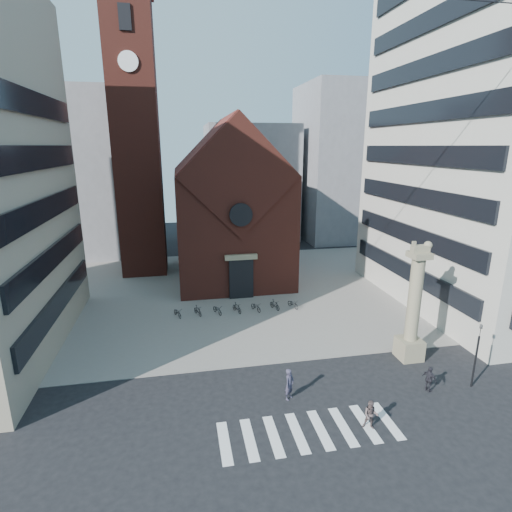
# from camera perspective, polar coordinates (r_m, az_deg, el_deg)

# --- Properties ---
(ground) EXTENTS (120.00, 120.00, 0.00)m
(ground) POSITION_cam_1_polar(r_m,az_deg,el_deg) (25.69, 4.11, -19.68)
(ground) COLOR black
(ground) RESTS_ON ground
(piazza) EXTENTS (46.00, 30.00, 0.05)m
(piazza) POSITION_cam_1_polar(r_m,az_deg,el_deg) (42.30, -2.55, -4.96)
(piazza) COLOR gray
(piazza) RESTS_ON ground
(zebra_crossing) EXTENTS (10.20, 3.20, 0.01)m
(zebra_crossing) POSITION_cam_1_polar(r_m,az_deg,el_deg) (23.53, 7.57, -23.55)
(zebra_crossing) COLOR white
(zebra_crossing) RESTS_ON ground
(church) EXTENTS (12.00, 16.65, 18.00)m
(church) POSITION_cam_1_polar(r_m,az_deg,el_deg) (46.13, -3.78, 6.97)
(church) COLOR maroon
(church) RESTS_ON ground
(campanile) EXTENTS (5.50, 5.50, 31.20)m
(campanile) POSITION_cam_1_polar(r_m,az_deg,el_deg) (48.43, -16.73, 15.98)
(campanile) COLOR maroon
(campanile) RESTS_ON ground
(bg_block_left) EXTENTS (16.00, 14.00, 22.00)m
(bg_block_left) POSITION_cam_1_polar(r_m,az_deg,el_deg) (62.03, -24.72, 10.60)
(bg_block_left) COLOR gray
(bg_block_left) RESTS_ON ground
(bg_block_mid) EXTENTS (14.00, 12.00, 18.00)m
(bg_block_mid) POSITION_cam_1_polar(r_m,az_deg,el_deg) (66.52, -0.81, 10.48)
(bg_block_mid) COLOR gray
(bg_block_mid) RESTS_ON ground
(bg_block_right) EXTENTS (16.00, 14.00, 24.00)m
(bg_block_right) POSITION_cam_1_polar(r_m,az_deg,el_deg) (68.17, 13.35, 12.73)
(bg_block_right) COLOR gray
(bg_block_right) RESTS_ON ground
(lion_column) EXTENTS (1.63, 1.60, 8.68)m
(lion_column) POSITION_cam_1_polar(r_m,az_deg,el_deg) (30.23, 21.52, -7.65)
(lion_column) COLOR gray
(lion_column) RESTS_ON ground
(traffic_light) EXTENTS (0.13, 0.16, 4.30)m
(traffic_light) POSITION_cam_1_polar(r_m,az_deg,el_deg) (28.96, 28.96, -12.16)
(traffic_light) COLOR black
(traffic_light) RESTS_ON ground
(pedestrian_0) EXTENTS (0.85, 0.84, 1.97)m
(pedestrian_0) POSITION_cam_1_polar(r_m,az_deg,el_deg) (25.19, 4.79, -17.77)
(pedestrian_0) COLOR #353246
(pedestrian_0) RESTS_ON ground
(pedestrian_1) EXTENTS (0.99, 0.91, 1.65)m
(pedestrian_1) POSITION_cam_1_polar(r_m,az_deg,el_deg) (23.86, 16.09, -20.98)
(pedestrian_1) COLOR #554544
(pedestrian_1) RESTS_ON ground
(pedestrian_2) EXTENTS (0.77, 1.06, 1.67)m
(pedestrian_2) POSITION_cam_1_polar(r_m,az_deg,el_deg) (27.98, 23.53, -15.83)
(pedestrian_2) COLOR #222127
(pedestrian_2) RESTS_ON ground
(scooter_0) EXTENTS (1.09, 1.61, 0.80)m
(scooter_0) POSITION_cam_1_polar(r_m,az_deg,el_deg) (36.53, -11.14, -7.93)
(scooter_0) COLOR black
(scooter_0) RESTS_ON piazza
(scooter_1) EXTENTS (0.96, 1.53, 0.89)m
(scooter_1) POSITION_cam_1_polar(r_m,az_deg,el_deg) (36.52, -8.33, -7.72)
(scooter_1) COLOR black
(scooter_1) RESTS_ON piazza
(scooter_2) EXTENTS (1.09, 1.61, 0.80)m
(scooter_2) POSITION_cam_1_polar(r_m,az_deg,el_deg) (36.64, -5.53, -7.62)
(scooter_2) COLOR black
(scooter_2) RESTS_ON piazza
(scooter_3) EXTENTS (0.96, 1.53, 0.89)m
(scooter_3) POSITION_cam_1_polar(r_m,az_deg,el_deg) (36.81, -2.75, -7.38)
(scooter_3) COLOR black
(scooter_3) RESTS_ON piazza
(scooter_4) EXTENTS (1.09, 1.61, 0.80)m
(scooter_4) POSITION_cam_1_polar(r_m,az_deg,el_deg) (37.10, -0.01, -7.24)
(scooter_4) COLOR black
(scooter_4) RESTS_ON piazza
(scooter_5) EXTENTS (0.96, 1.53, 0.89)m
(scooter_5) POSITION_cam_1_polar(r_m,az_deg,el_deg) (37.43, 2.69, -6.97)
(scooter_5) COLOR black
(scooter_5) RESTS_ON piazza
(scooter_6) EXTENTS (1.09, 1.61, 0.80)m
(scooter_6) POSITION_cam_1_polar(r_m,az_deg,el_deg) (37.88, 5.32, -6.82)
(scooter_6) COLOR black
(scooter_6) RESTS_ON piazza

